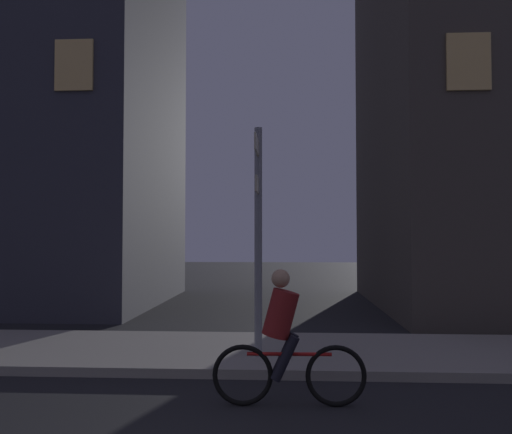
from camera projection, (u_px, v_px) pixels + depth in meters
The scene contains 4 objects.
sidewalk_kerb at pixel (210, 352), 9.02m from camera, with size 40.00×2.96×0.14m, color gray.
signpost at pixel (258, 219), 8.44m from camera, with size 0.12×1.68×3.58m.
cyclist at pixel (285, 342), 6.36m from camera, with size 1.82×0.33×1.61m.
building_left_block at pixel (11, 59), 16.54m from camera, with size 9.41×7.63×14.95m.
Camera 1 is at (1.30, -2.43, 1.99)m, focal length 37.78 mm.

